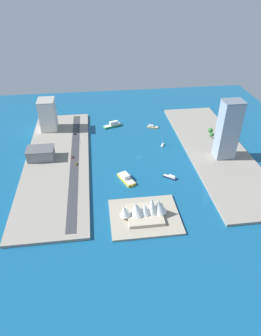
{
  "coord_description": "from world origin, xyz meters",
  "views": [
    {
      "loc": [
        45.86,
        286.24,
        183.54
      ],
      "look_at": [
        13.06,
        28.69,
        4.47
      ],
      "focal_mm": 31.68,
      "sensor_mm": 36.0,
      "label": 1
    }
  ],
  "objects": [
    {
      "name": "water_taxi_orange",
      "position": [
        -29.32,
        -70.11,
        1.35
      ],
      "size": [
        15.58,
        8.25,
        3.83
      ],
      "color": "orange",
      "rests_on": "ground_plane"
    },
    {
      "name": "patrol_launch_navy",
      "position": [
        -26.07,
        45.64,
        1.42
      ],
      "size": [
        13.59,
        11.24,
        3.71
      ],
      "color": "#1E284C",
      "rests_on": "ground_plane"
    },
    {
      "name": "quay_east",
      "position": [
        92.33,
        0.0,
        1.4
      ],
      "size": [
        70.0,
        240.0,
        2.8
      ],
      "primitive_type": "cube",
      "color": "gray",
      "rests_on": "ground_plane"
    },
    {
      "name": "tower_tall_glass",
      "position": [
        -94.83,
        15.43,
        35.96
      ],
      "size": [
        21.75,
        17.8,
        66.25
      ],
      "color": "#8C9EB2",
      "rests_on": "quay_west"
    },
    {
      "name": "traffic_light_waterfront",
      "position": [
        66.87,
        -32.2,
        7.14
      ],
      "size": [
        0.36,
        0.36,
        6.5
      ],
      "color": "black",
      "rests_on": "quay_east"
    },
    {
      "name": "sedan_silver",
      "position": [
        75.57,
        -79.5,
        3.71
      ],
      "size": [
        2.14,
        4.89,
        1.53
      ],
      "color": "black",
      "rests_on": "road_strip"
    },
    {
      "name": "ground_plane",
      "position": [
        0.0,
        0.0,
        0.0
      ],
      "size": [
        440.0,
        440.0,
        0.0
      ],
      "primitive_type": "plane",
      "color": "#145684"
    },
    {
      "name": "warehouse_low_gray",
      "position": [
        109.92,
        -5.5,
        9.27
      ],
      "size": [
        29.81,
        20.6,
        12.88
      ],
      "color": "gray",
      "rests_on": "quay_east"
    },
    {
      "name": "pickup_red",
      "position": [
        75.84,
        -2.57,
        3.78
      ],
      "size": [
        2.01,
        4.33,
        1.71
      ],
      "color": "black",
      "rests_on": "road_strip"
    },
    {
      "name": "suv_black",
      "position": [
        74.46,
        -59.14,
        3.71
      ],
      "size": [
        1.92,
        4.48,
        1.55
      ],
      "color": "black",
      "rests_on": "road_strip"
    },
    {
      "name": "ferry_green_doubledeck",
      "position": [
        23.58,
        -80.61,
        2.51
      ],
      "size": [
        26.67,
        15.69,
        7.18
      ],
      "color": "#2D8C4C",
      "rests_on": "ground_plane"
    },
    {
      "name": "sailboat_small_white",
      "position": [
        -32.72,
        -20.49,
        1.01
      ],
      "size": [
        5.62,
        8.22,
        12.13
      ],
      "color": "white",
      "rests_on": "ground_plane"
    },
    {
      "name": "hotel_broad_white",
      "position": [
        107.31,
        -79.11,
        22.91
      ],
      "size": [
        20.94,
        25.21,
        40.16
      ],
      "color": "silver",
      "rests_on": "quay_east"
    },
    {
      "name": "peninsula_point",
      "position": [
        9.58,
        99.59,
        1.0
      ],
      "size": [
        60.67,
        49.92,
        2.0
      ],
      "primitive_type": "cube",
      "color": "#A89E89",
      "rests_on": "ground_plane"
    },
    {
      "name": "opera_landmark",
      "position": [
        9.64,
        99.59,
        9.14
      ],
      "size": [
        42.42,
        29.05,
        20.2
      ],
      "color": "#BCAD93",
      "rests_on": "peninsula_point"
    },
    {
      "name": "park_tree_cluster",
      "position": [
        -97.05,
        -31.62,
        8.88
      ],
      "size": [
        6.7,
        13.29,
        10.05
      ],
      "color": "brown",
      "rests_on": "quay_west"
    },
    {
      "name": "quay_west",
      "position": [
        -92.33,
        0.0,
        1.4
      ],
      "size": [
        70.0,
        240.0,
        2.8
      ],
      "primitive_type": "cube",
      "color": "gray",
      "rests_on": "ground_plane"
    },
    {
      "name": "ferry_yellow_fast",
      "position": [
        19.5,
        43.21,
        2.31
      ],
      "size": [
        17.46,
        26.42,
        6.43
      ],
      "color": "yellow",
      "rests_on": "ground_plane"
    },
    {
      "name": "road_strip",
      "position": [
        72.83,
        0.0,
        2.88
      ],
      "size": [
        9.14,
        228.0,
        0.15
      ],
      "primitive_type": "cube",
      "color": "#38383D",
      "rests_on": "quay_east"
    },
    {
      "name": "taxi_yellow_cab",
      "position": [
        71.13,
        12.41,
        3.76
      ],
      "size": [
        1.86,
        4.76,
        1.66
      ],
      "color": "black",
      "rests_on": "road_strip"
    }
  ]
}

